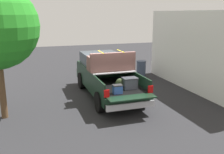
{
  "coord_description": "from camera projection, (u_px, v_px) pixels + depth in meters",
  "views": [
    {
      "loc": [
        -11.02,
        3.48,
        3.87
      ],
      "look_at": [
        -0.6,
        0.0,
        1.1
      ],
      "focal_mm": 40.94,
      "sensor_mm": 36.0,
      "label": 1
    }
  ],
  "objects": [
    {
      "name": "ground_plane",
      "position": [
        108.0,
        96.0,
        12.15
      ],
      "size": [
        40.0,
        40.0,
        0.0
      ],
      "primitive_type": "plane",
      "color": "#262628"
    },
    {
      "name": "pickup_truck",
      "position": [
        106.0,
        75.0,
        12.27
      ],
      "size": [
        6.05,
        2.06,
        2.23
      ],
      "color": "black",
      "rests_on": "ground_plane"
    },
    {
      "name": "building_facade",
      "position": [
        193.0,
        52.0,
        12.73
      ],
      "size": [
        8.19,
        0.36,
        3.98
      ],
      "primitive_type": "cube",
      "color": "white",
      "rests_on": "ground_plane"
    },
    {
      "name": "trash_can",
      "position": [
        141.0,
        68.0,
        15.92
      ],
      "size": [
        0.6,
        0.6,
        0.98
      ],
      "color": "#3F4C66",
      "rests_on": "ground_plane"
    }
  ]
}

